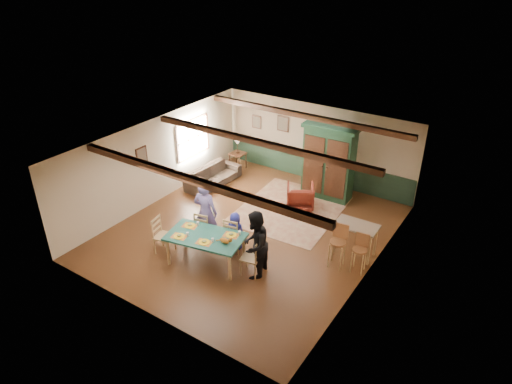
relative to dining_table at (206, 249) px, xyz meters
The scene contains 35 objects.
floor 1.88m from the dining_table, 86.41° to the left, with size 8.00×8.00×0.00m, color #472513.
wall_back 5.91m from the dining_table, 88.87° to the left, with size 7.00×0.02×2.70m, color beige.
wall_left 3.96m from the dining_table, 151.62° to the left, with size 0.02×8.00×2.70m, color beige.
wall_right 4.16m from the dining_table, 26.84° to the left, with size 0.02×8.00×2.70m, color beige.
ceiling 2.94m from the dining_table, 86.41° to the left, with size 7.00×8.00×0.02m, color silver.
wainscot_back 5.81m from the dining_table, 88.87° to the left, with size 6.95×0.03×0.90m, color #1B3223.
ceiling_beam_front 2.26m from the dining_table, 76.31° to the right, with size 6.95×0.16×0.16m, color black.
ceiling_beam_mid 3.14m from the dining_table, 87.05° to the left, with size 6.95×0.16×0.16m, color black.
ceiling_beam_back 5.31m from the dining_table, 88.64° to the left, with size 6.95×0.16×0.16m, color black.
window_left 5.00m from the dining_table, 133.55° to the left, with size 0.06×1.60×1.30m, color white, non-canonical shape.
picture_left_wall 3.82m from the dining_table, 159.88° to the left, with size 0.04×0.42×0.52m, color #7D715B, non-canonical shape.
picture_back_a 6.08m from the dining_table, 101.55° to the left, with size 0.45×0.04×0.55m, color #7D715B, non-canonical shape.
picture_back_b 6.36m from the dining_table, 111.51° to the left, with size 0.38×0.04×0.48m, color #7D715B, non-canonical shape.
dining_table is the anchor object (origin of this frame).
dining_chair_far_left 0.89m from the dining_table, 130.60° to the left, with size 0.45×0.47×1.02m, color #A98454, non-canonical shape.
dining_chair_far_right 0.89m from the dining_table, 72.49° to the left, with size 0.45×0.47×1.02m, color #A98454, non-canonical shape.
dining_chair_end_left 1.24m from the dining_table, 168.45° to the right, with size 0.45×0.47×1.02m, color #A98454, non-canonical shape.
dining_chair_end_right 1.24m from the dining_table, 11.55° to the left, with size 0.45×0.47×1.02m, color #A98454, non-canonical shape.
person_man 1.09m from the dining_table, 128.11° to the left, with size 0.68×0.44×1.85m, color #705FA3.
person_woman 1.43m from the dining_table, 11.55° to the left, with size 0.86×0.67×1.77m, color black.
person_child 0.97m from the dining_table, 74.98° to the left, with size 0.53×0.34×1.08m, color navy.
cat 0.78m from the dining_table, ahead, with size 0.39×0.15×0.19m, color #C06B21, non-canonical shape.
place_setting_near_left 0.79m from the dining_table, 144.01° to the right, with size 0.43×0.32×0.11m, color yellow, non-canonical shape.
place_setting_near_center 0.54m from the dining_table, 56.65° to the right, with size 0.43×0.32×0.11m, color yellow, non-canonical shape.
place_setting_far_left 0.79m from the dining_table, 167.11° to the left, with size 0.43×0.32×0.11m, color yellow, non-canonical shape.
place_setting_far_right 0.79m from the dining_table, 35.99° to the left, with size 0.43×0.32×0.11m, color yellow, non-canonical shape.
area_rug 3.58m from the dining_table, 82.33° to the left, with size 2.87×3.41×0.01m, color #C7B990.
armoire 5.11m from the dining_table, 78.42° to the left, with size 1.73×0.69×2.44m, color #14331F.
armchair 3.89m from the dining_table, 80.59° to the left, with size 0.81×0.83×0.76m, color #44110D.
sofa 4.45m from the dining_table, 125.95° to the left, with size 2.13×0.83×0.62m, color #352921.
end_table 5.68m from the dining_table, 117.29° to the left, with size 0.51×0.51×0.63m, color black, non-canonical shape.
table_lamp 5.70m from the dining_table, 117.29° to the left, with size 0.32×0.32×0.58m, color #D5B58A, non-canonical shape.
counter_table 3.88m from the dining_table, 38.76° to the left, with size 1.09×0.64×0.91m, color #BAA791, non-canonical shape.
bar_stool_left 3.32m from the dining_table, 30.81° to the left, with size 0.41×0.45×1.16m, color #9E653D, non-canonical shape.
bar_stool_right 3.84m from the dining_table, 28.05° to the left, with size 0.36×0.40×1.03m, color #9E653D, non-canonical shape.
Camera 1 is at (6.21, -9.09, 7.18)m, focal length 32.00 mm.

